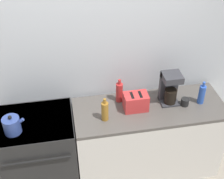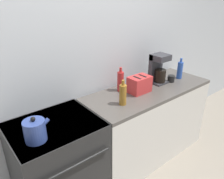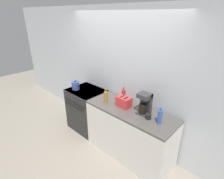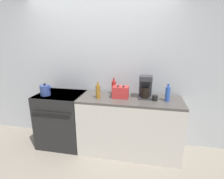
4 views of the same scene
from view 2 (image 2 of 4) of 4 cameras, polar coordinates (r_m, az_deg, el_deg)
The scene contains 10 objects.
wall_back at distance 2.37m, azimuth -6.09°, elevation 7.54°, with size 8.00×0.05×2.60m.
stove at distance 2.23m, azimuth -13.67°, elevation -18.71°, with size 0.76×0.67×0.94m.
counter_block at distance 2.81m, azimuth 9.04°, elevation -8.56°, with size 1.61×0.62×0.94m.
kettle at distance 1.76m, azimuth -19.45°, elevation -10.07°, with size 0.21×0.16×0.21m.
toaster at distance 2.45m, azimuth 7.18°, elevation 1.35°, with size 0.25×0.17×0.18m.
coffee_maker at distance 2.73m, azimuth 11.96°, elevation 5.44°, with size 0.20×0.19×0.36m.
bottle_red at distance 2.46m, azimuth 2.22°, elevation 2.20°, with size 0.07×0.07×0.28m.
bottle_blue at distance 2.95m, azimuth 17.30°, elevation 4.89°, with size 0.07×0.07×0.27m.
bottle_amber at distance 2.16m, azimuth 2.85°, elevation -1.29°, with size 0.07×0.07×0.26m.
cup_black at distance 2.83m, azimuth 15.18°, elevation 2.77°, with size 0.09×0.09×0.08m.
Camera 2 is at (-1.23, -1.22, 1.98)m, focal length 35.00 mm.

